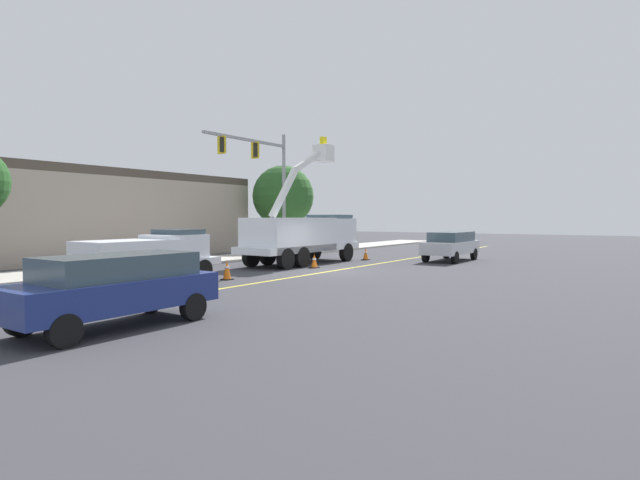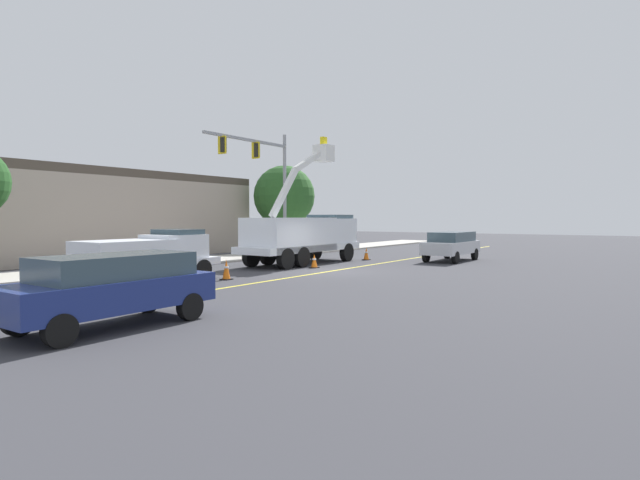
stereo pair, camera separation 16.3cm
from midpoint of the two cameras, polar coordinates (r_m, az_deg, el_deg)
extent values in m
plane|color=#38383D|center=(24.16, 1.43, -3.50)|extent=(120.00, 120.00, 0.00)
cube|color=#B2ADA3|center=(29.98, -12.95, -2.27)|extent=(60.07, 5.05, 0.12)
cube|color=yellow|center=(24.16, 1.43, -3.49)|extent=(49.99, 1.37, 0.01)
cube|color=white|center=(27.84, -1.92, -0.84)|extent=(8.26, 2.70, 0.36)
cube|color=white|center=(29.95, 1.08, 0.88)|extent=(2.68, 2.41, 1.60)
cube|color=#384C56|center=(30.10, 1.29, 2.22)|extent=(1.85, 2.14, 0.64)
cube|color=white|center=(27.02, -3.17, 0.58)|extent=(5.31, 2.63, 1.80)
cube|color=white|center=(26.43, -3.88, 5.28)|extent=(1.87, 0.60, 2.62)
cube|color=white|center=(27.89, -0.98, 8.92)|extent=(2.33, 0.68, 1.44)
cube|color=white|center=(28.72, 0.57, 9.64)|extent=(0.90, 0.90, 0.90)
cube|color=yellow|center=(28.80, 0.57, 10.82)|extent=(0.36, 0.24, 0.60)
cylinder|color=black|center=(30.84, -0.41, -1.21)|extent=(1.05, 0.37, 1.04)
cylinder|color=black|center=(29.60, 3.15, -1.37)|extent=(1.05, 0.37, 1.04)
cylinder|color=black|center=(27.41, -5.66, -1.70)|extent=(1.05, 0.37, 1.04)
cylinder|color=black|center=(26.01, -1.88, -1.92)|extent=(1.05, 0.37, 1.04)
cylinder|color=black|center=(26.43, -7.50, -1.87)|extent=(1.05, 0.37, 1.04)
cylinder|color=black|center=(24.98, -3.68, -2.11)|extent=(1.05, 0.37, 1.04)
cube|color=white|center=(20.83, -18.35, -2.53)|extent=(5.65, 2.23, 0.30)
cube|color=white|center=(21.55, -15.75, -0.86)|extent=(2.06, 1.98, 1.10)
cube|color=#384C56|center=(21.66, -15.36, 0.43)|extent=(1.39, 1.80, 0.56)
cube|color=white|center=(20.22, -20.66, -1.58)|extent=(3.41, 2.18, 1.10)
cylinder|color=black|center=(22.74, -16.04, -2.92)|extent=(0.85, 0.32, 0.84)
cylinder|color=black|center=(21.31, -12.83, -3.24)|extent=(0.85, 0.32, 0.84)
cylinder|color=black|center=(20.62, -24.05, -3.60)|extent=(0.85, 0.32, 0.84)
cylinder|color=black|center=(19.03, -21.09, -4.04)|extent=(0.85, 0.32, 0.84)
cube|color=silver|center=(30.74, 14.57, -0.80)|extent=(4.84, 2.02, 0.70)
cube|color=#384C56|center=(30.85, 14.68, 0.32)|extent=(3.50, 1.75, 0.60)
cylinder|color=black|center=(28.95, 15.03, -1.91)|extent=(0.69, 0.26, 0.68)
cylinder|color=black|center=(29.57, 11.91, -1.78)|extent=(0.69, 0.26, 0.68)
cylinder|color=black|center=(32.03, 17.01, -1.51)|extent=(0.69, 0.26, 0.68)
cylinder|color=black|center=(32.59, 14.15, -1.40)|extent=(0.69, 0.26, 0.68)
cube|color=navy|center=(12.77, -22.07, -5.56)|extent=(4.84, 2.02, 0.70)
cube|color=#384C56|center=(12.78, -21.56, -2.84)|extent=(3.50, 1.75, 0.60)
cylinder|color=black|center=(11.30, -26.66, -9.01)|extent=(0.69, 0.26, 0.68)
cylinder|color=black|center=(12.80, -30.35, -7.75)|extent=(0.69, 0.26, 0.68)
cylinder|color=black|center=(13.14, -13.95, -7.21)|extent=(0.69, 0.26, 0.68)
cylinder|color=black|center=(14.45, -18.45, -6.38)|extent=(0.69, 0.26, 0.68)
cube|color=black|center=(17.89, -21.26, -5.75)|extent=(0.40, 0.40, 0.04)
cone|color=orange|center=(17.83, -21.28, -4.37)|extent=(0.32, 0.32, 0.83)
cylinder|color=white|center=(17.82, -21.29, -4.10)|extent=(0.20, 0.20, 0.08)
cube|color=black|center=(21.23, -10.18, -4.33)|extent=(0.40, 0.40, 0.04)
cone|color=orange|center=(21.19, -10.19, -3.21)|extent=(0.32, 0.32, 0.79)
cylinder|color=white|center=(21.18, -10.19, -2.99)|extent=(0.20, 0.20, 0.08)
cube|color=black|center=(25.74, -0.46, -3.08)|extent=(0.40, 0.40, 0.04)
cone|color=orange|center=(25.70, -0.46, -2.30)|extent=(0.32, 0.32, 0.67)
cylinder|color=white|center=(25.70, -0.46, -2.15)|extent=(0.20, 0.20, 0.08)
cube|color=black|center=(30.58, 5.33, -2.20)|extent=(0.40, 0.40, 0.04)
cone|color=orange|center=(30.55, 5.33, -1.49)|extent=(0.32, 0.32, 0.71)
cylinder|color=white|center=(30.55, 5.33, -1.36)|extent=(0.20, 0.20, 0.08)
cylinder|color=gray|center=(33.88, -3.82, 4.97)|extent=(0.22, 0.22, 7.95)
cube|color=gray|center=(31.52, -7.92, 11.01)|extent=(7.05, 0.33, 0.16)
cube|color=gold|center=(31.96, -7.04, 9.90)|extent=(0.13, 0.56, 1.00)
cube|color=black|center=(31.90, -6.90, 9.92)|extent=(0.21, 0.32, 0.84)
cube|color=gold|center=(29.94, -10.70, 10.38)|extent=(0.13, 0.56, 1.00)
cube|color=black|center=(29.87, -10.57, 10.40)|extent=(0.21, 0.32, 0.84)
cube|color=#A89989|center=(35.78, -25.40, 2.17)|extent=(22.01, 9.92, 4.92)
cube|color=#4C4238|center=(35.88, -25.49, 6.50)|extent=(22.01, 9.92, 0.50)
cylinder|color=brown|center=(38.61, -3.88, 0.64)|extent=(0.32, 0.32, 2.52)
sphere|color=#285623|center=(38.62, -3.89, 4.90)|extent=(4.60, 4.60, 4.60)
camera|label=1|loc=(0.08, -89.82, 0.01)|focal=28.69mm
camera|label=2|loc=(0.08, 90.18, -0.01)|focal=28.69mm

